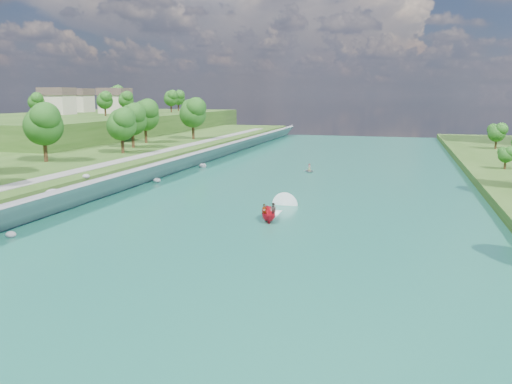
% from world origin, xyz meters
% --- Properties ---
extents(ground, '(260.00, 260.00, 0.00)m').
position_xyz_m(ground, '(0.00, 0.00, 0.00)').
color(ground, '#2D5119').
rests_on(ground, ground).
extents(river_water, '(55.00, 240.00, 0.10)m').
position_xyz_m(river_water, '(0.00, 20.00, 0.05)').
color(river_water, '#175949').
rests_on(river_water, ground).
extents(berm_west, '(45.00, 240.00, 3.50)m').
position_xyz_m(berm_west, '(-50.00, 20.00, 1.75)').
color(berm_west, '#2D5119').
rests_on(berm_west, ground).
extents(ridge_west, '(60.00, 120.00, 9.00)m').
position_xyz_m(ridge_west, '(-82.50, 95.00, 4.50)').
color(ridge_west, '#2D5119').
rests_on(ridge_west, ground).
extents(riprap_bank, '(4.43, 236.00, 4.46)m').
position_xyz_m(riprap_bank, '(-25.84, 18.84, 1.79)').
color(riprap_bank, slate).
rests_on(riprap_bank, ground).
extents(riverside_path, '(3.00, 200.00, 0.10)m').
position_xyz_m(riverside_path, '(-32.50, 20.00, 3.55)').
color(riverside_path, gray).
rests_on(riverside_path, berm_west).
extents(ridge_houses, '(29.50, 29.50, 8.40)m').
position_xyz_m(ridge_houses, '(-88.67, 100.00, 13.31)').
color(ridge_houses, beige).
rests_on(ridge_houses, ridge_west).
extents(trees_west, '(16.01, 145.88, 12.92)m').
position_xyz_m(trees_west, '(-41.16, 15.00, 9.31)').
color(trees_west, '#1F4712').
rests_on(trees_west, berm_west).
extents(trees_ridge, '(22.92, 69.77, 10.94)m').
position_xyz_m(trees_ridge, '(-72.62, 103.47, 13.68)').
color(trees_ridge, '#1F4712').
rests_on(trees_ridge, ridge_west).
extents(motorboat, '(3.60, 19.07, 2.11)m').
position_xyz_m(motorboat, '(0.36, 9.52, 0.83)').
color(motorboat, red).
rests_on(motorboat, river_water).
extents(raft, '(2.82, 3.38, 1.64)m').
position_xyz_m(raft, '(-1.82, 48.06, 0.47)').
color(raft, gray).
rests_on(raft, river_water).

